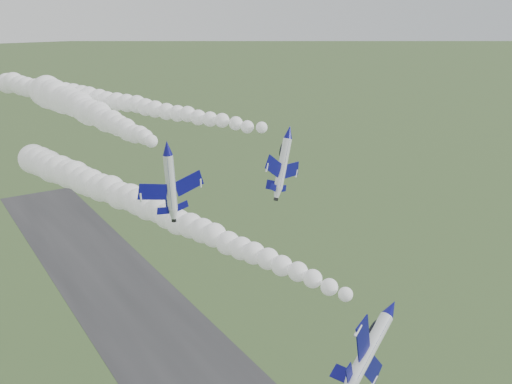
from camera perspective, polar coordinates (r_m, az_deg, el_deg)
jet_lead at (r=68.27m, az=13.43°, el=-11.29°), size 6.55×12.94×9.68m
smoke_trail_jet_lead at (r=91.04m, az=-10.25°, el=-1.77°), size 31.42×74.08×5.77m
jet_pair_left at (r=75.16m, az=-8.84°, el=4.39°), size 9.49×11.41×2.83m
smoke_trail_jet_pair_left at (r=101.75m, az=-16.45°, el=7.80°), size 7.89×54.85×5.95m
jet_pair_right at (r=85.82m, az=3.37°, el=6.01°), size 9.10×11.04×3.80m
smoke_trail_jet_pair_right at (r=111.22m, az=-14.16°, el=8.80°), size 32.55×68.57×4.43m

